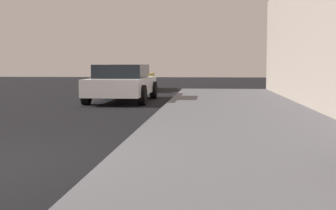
# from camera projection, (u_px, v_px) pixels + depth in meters

# --- Properties ---
(sidewalk) EXTENTS (4.00, 32.00, 0.15)m
(sidewalk) POSITION_uv_depth(u_px,v_px,m) (271.00, 165.00, 5.59)
(sidewalk) COLOR #5B5B60
(sidewalk) RESTS_ON ground_plane
(car_white) EXTENTS (2.02, 4.59, 1.27)m
(car_white) POSITION_uv_depth(u_px,v_px,m) (122.00, 83.00, 15.95)
(car_white) COLOR white
(car_white) RESTS_ON ground_plane
(car_yellow) EXTENTS (1.98, 4.49, 1.27)m
(car_yellow) POSITION_uv_depth(u_px,v_px,m) (132.00, 77.00, 22.92)
(car_yellow) COLOR yellow
(car_yellow) RESTS_ON ground_plane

